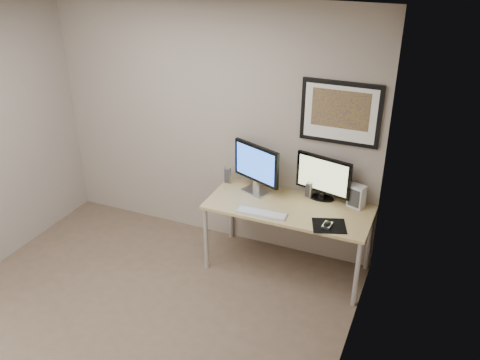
{
  "coord_description": "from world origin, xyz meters",
  "views": [
    {
      "loc": [
        2.24,
        -2.79,
        3.17
      ],
      "look_at": [
        0.59,
        1.1,
        1.05
      ],
      "focal_mm": 38.0,
      "sensor_mm": 36.0,
      "label": 1
    }
  ],
  "objects_px": {
    "monitor_large": "(256,167)",
    "fan_unit": "(357,196)",
    "keyboard": "(262,213)",
    "speaker_right": "(309,190)",
    "framed_art": "(340,113)",
    "desk": "(289,212)",
    "speaker_left": "(228,175)",
    "monitor_tv": "(323,177)"
  },
  "relations": [
    {
      "from": "monitor_tv",
      "to": "speaker_left",
      "type": "bearing_deg",
      "value": -164.49
    },
    {
      "from": "monitor_tv",
      "to": "speaker_left",
      "type": "distance_m",
      "value": 1.02
    },
    {
      "from": "speaker_left",
      "to": "desk",
      "type": "bearing_deg",
      "value": -25.83
    },
    {
      "from": "desk",
      "to": "keyboard",
      "type": "distance_m",
      "value": 0.32
    },
    {
      "from": "monitor_large",
      "to": "keyboard",
      "type": "height_order",
      "value": "monitor_large"
    },
    {
      "from": "monitor_tv",
      "to": "speaker_right",
      "type": "xyz_separation_m",
      "value": [
        -0.13,
        -0.01,
        -0.16
      ]
    },
    {
      "from": "desk",
      "to": "speaker_right",
      "type": "bearing_deg",
      "value": 63.52
    },
    {
      "from": "fan_unit",
      "to": "speaker_right",
      "type": "bearing_deg",
      "value": -162.95
    },
    {
      "from": "monitor_tv",
      "to": "keyboard",
      "type": "height_order",
      "value": "monitor_tv"
    },
    {
      "from": "keyboard",
      "to": "monitor_large",
      "type": "bearing_deg",
      "value": 116.05
    },
    {
      "from": "monitor_large",
      "to": "monitor_tv",
      "type": "distance_m",
      "value": 0.67
    },
    {
      "from": "framed_art",
      "to": "speaker_left",
      "type": "xyz_separation_m",
      "value": [
        -1.1,
        -0.1,
        -0.8
      ]
    },
    {
      "from": "speaker_right",
      "to": "keyboard",
      "type": "distance_m",
      "value": 0.6
    },
    {
      "from": "speaker_left",
      "to": "fan_unit",
      "type": "xyz_separation_m",
      "value": [
        1.35,
        0.02,
        0.02
      ]
    },
    {
      "from": "framed_art",
      "to": "fan_unit",
      "type": "xyz_separation_m",
      "value": [
        0.25,
        -0.09,
        -0.78
      ]
    },
    {
      "from": "desk",
      "to": "monitor_large",
      "type": "relative_size",
      "value": 2.96
    },
    {
      "from": "monitor_tv",
      "to": "keyboard",
      "type": "bearing_deg",
      "value": -117.61
    },
    {
      "from": "monitor_tv",
      "to": "speaker_left",
      "type": "xyz_separation_m",
      "value": [
        -1.01,
        -0.04,
        -0.15
      ]
    },
    {
      "from": "desk",
      "to": "monitor_tv",
      "type": "distance_m",
      "value": 0.48
    },
    {
      "from": "monitor_tv",
      "to": "framed_art",
      "type": "bearing_deg",
      "value": 48.49
    },
    {
      "from": "framed_art",
      "to": "keyboard",
      "type": "bearing_deg",
      "value": -133.07
    },
    {
      "from": "fan_unit",
      "to": "framed_art",
      "type": "bearing_deg",
      "value": 178.84
    },
    {
      "from": "desk",
      "to": "keyboard",
      "type": "bearing_deg",
      "value": -127.68
    },
    {
      "from": "speaker_left",
      "to": "speaker_right",
      "type": "relative_size",
      "value": 1.1
    },
    {
      "from": "monitor_tv",
      "to": "monitor_large",
      "type": "bearing_deg",
      "value": -155.71
    },
    {
      "from": "desk",
      "to": "framed_art",
      "type": "relative_size",
      "value": 2.13
    },
    {
      "from": "desk",
      "to": "monitor_large",
      "type": "distance_m",
      "value": 0.55
    },
    {
      "from": "speaker_left",
      "to": "monitor_tv",
      "type": "bearing_deg",
      "value": -6.95
    },
    {
      "from": "desk",
      "to": "speaker_left",
      "type": "height_order",
      "value": "speaker_left"
    },
    {
      "from": "framed_art",
      "to": "fan_unit",
      "type": "bearing_deg",
      "value": -19.55
    },
    {
      "from": "monitor_large",
      "to": "speaker_left",
      "type": "bearing_deg",
      "value": -171.74
    },
    {
      "from": "speaker_left",
      "to": "fan_unit",
      "type": "distance_m",
      "value": 1.35
    },
    {
      "from": "monitor_large",
      "to": "desk",
      "type": "bearing_deg",
      "value": 3.19
    },
    {
      "from": "monitor_large",
      "to": "fan_unit",
      "type": "distance_m",
      "value": 1.02
    },
    {
      "from": "monitor_tv",
      "to": "speaker_right",
      "type": "distance_m",
      "value": 0.21
    },
    {
      "from": "monitor_large",
      "to": "fan_unit",
      "type": "height_order",
      "value": "monitor_large"
    },
    {
      "from": "desk",
      "to": "monitor_tv",
      "type": "xyz_separation_m",
      "value": [
        0.25,
        0.26,
        0.31
      ]
    },
    {
      "from": "framed_art",
      "to": "monitor_tv",
      "type": "distance_m",
      "value": 0.66
    },
    {
      "from": "keyboard",
      "to": "desk",
      "type": "bearing_deg",
      "value": 49.73
    },
    {
      "from": "desk",
      "to": "monitor_tv",
      "type": "height_order",
      "value": "monitor_tv"
    },
    {
      "from": "desk",
      "to": "fan_unit",
      "type": "height_order",
      "value": "fan_unit"
    },
    {
      "from": "framed_art",
      "to": "keyboard",
      "type": "height_order",
      "value": "framed_art"
    }
  ]
}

